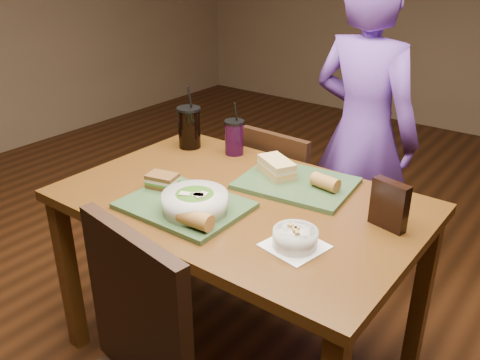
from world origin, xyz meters
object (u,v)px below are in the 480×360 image
at_px(cup_cola, 189,127).
at_px(soup_bowl, 295,238).
at_px(tray_near, 185,205).
at_px(chip_bag, 389,205).
at_px(dining_table, 240,219).
at_px(tray_far, 296,183).
at_px(sandwich_near, 162,181).
at_px(cup_berry, 234,137).
at_px(salad_bowl, 195,201).
at_px(baguette_far, 325,182).
at_px(chair_far, 283,200).
at_px(diner, 363,135).
at_px(sandwich_far, 277,167).
at_px(baguette_near, 195,219).

bearing_deg(cup_cola, soup_bowl, -27.59).
distance_m(tray_near, chip_bag, 0.69).
bearing_deg(dining_table, tray_near, -120.26).
distance_m(tray_far, sandwich_near, 0.51).
distance_m(tray_near, cup_berry, 0.54).
distance_m(dining_table, tray_near, 0.23).
height_order(dining_table, sandwich_near, sandwich_near).
xyz_separation_m(salad_bowl, cup_berry, (-0.24, 0.53, 0.02)).
relative_size(cup_cola, cup_berry, 1.22).
bearing_deg(dining_table, baguette_far, 43.56).
xyz_separation_m(chair_far, salad_bowl, (0.13, -0.76, 0.35)).
bearing_deg(diner, tray_far, 99.72).
xyz_separation_m(diner, sandwich_far, (-0.07, -0.64, 0.03)).
bearing_deg(chip_bag, salad_bowl, -137.26).
distance_m(diner, sandwich_far, 0.65).
height_order(diner, tray_near, diner).
relative_size(chair_far, salad_bowl, 3.70).
height_order(soup_bowl, sandwich_near, sandwich_near).
xyz_separation_m(diner, chip_bag, (0.43, -0.74, 0.07)).
relative_size(diner, tray_far, 3.65).
relative_size(diner, cup_berry, 6.47).
relative_size(tray_far, soup_bowl, 2.15).
height_order(dining_table, chair_far, chair_far).
bearing_deg(chair_far, chip_bag, -33.14).
relative_size(chair_far, sandwich_far, 4.46).
height_order(sandwich_far, cup_berry, cup_berry).
bearing_deg(tray_far, chip_bag, -12.96).
relative_size(diner, sandwich_far, 8.27).
height_order(salad_bowl, baguette_near, salad_bowl).
height_order(tray_far, soup_bowl, soup_bowl).
distance_m(tray_far, baguette_near, 0.50).
bearing_deg(diner, cup_cola, 53.09).
bearing_deg(soup_bowl, cup_cola, 152.41).
bearing_deg(diner, chip_bag, 127.53).
distance_m(tray_near, tray_far, 0.45).
distance_m(dining_table, sandwich_far, 0.26).
distance_m(dining_table, chip_bag, 0.55).
bearing_deg(sandwich_near, chip_bag, 18.24).
bearing_deg(tray_far, cup_cola, 174.64).
distance_m(sandwich_near, chip_bag, 0.81).
height_order(sandwich_far, baguette_near, sandwich_far).
bearing_deg(diner, soup_bowl, 111.26).
bearing_deg(baguette_far, sandwich_far, -179.13).
bearing_deg(baguette_near, soup_bowl, 21.29).
xyz_separation_m(tray_near, sandwich_far, (0.12, 0.40, 0.04)).
bearing_deg(salad_bowl, diner, 83.33).
relative_size(soup_bowl, sandwich_near, 1.57).
distance_m(chair_far, chip_bag, 0.89).
bearing_deg(tray_far, baguette_far, 3.22).
height_order(dining_table, baguette_near, baguette_near).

